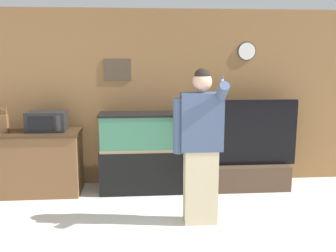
{
  "coord_description": "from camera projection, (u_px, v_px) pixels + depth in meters",
  "views": [
    {
      "loc": [
        -0.1,
        -2.45,
        1.92
      ],
      "look_at": [
        0.26,
        2.19,
        1.05
      ],
      "focal_mm": 40.0,
      "sensor_mm": 36.0,
      "label": 1
    }
  ],
  "objects": [
    {
      "name": "knife_block",
      "position": [
        3.0,
        123.0,
        5.09
      ],
      "size": [
        0.12,
        0.09,
        0.35
      ],
      "color": "brown",
      "rests_on": "counter_island"
    },
    {
      "name": "counter_island",
      "position": [
        31.0,
        163.0,
        5.26
      ],
      "size": [
        1.42,
        0.61,
        0.89
      ],
      "color": "brown",
      "rests_on": "ground_plane"
    },
    {
      "name": "microwave",
      "position": [
        47.0,
        121.0,
        5.2
      ],
      "size": [
        0.53,
        0.36,
        0.27
      ],
      "color": "black",
      "rests_on": "counter_island"
    },
    {
      "name": "wall_back_paneled",
      "position": [
        146.0,
        98.0,
        5.61
      ],
      "size": [
        10.0,
        0.08,
        2.6
      ],
      "color": "olive",
      "rests_on": "ground_plane"
    },
    {
      "name": "aquarium_on_stand",
      "position": [
        141.0,
        152.0,
        5.34
      ],
      "size": [
        1.17,
        0.48,
        1.14
      ],
      "color": "black",
      "rests_on": "ground_plane"
    },
    {
      "name": "tv_on_stand",
      "position": [
        249.0,
        163.0,
        5.45
      ],
      "size": [
        1.37,
        0.4,
        1.31
      ],
      "color": "#4C3828",
      "rests_on": "ground_plane"
    },
    {
      "name": "person_standing",
      "position": [
        200.0,
        145.0,
        4.23
      ],
      "size": [
        0.56,
        0.43,
        1.79
      ],
      "color": "#BCAD89",
      "rests_on": "ground_plane"
    }
  ]
}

